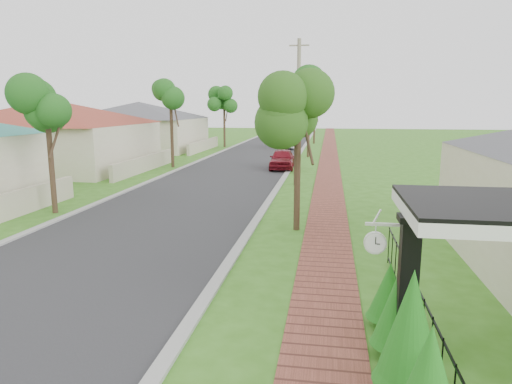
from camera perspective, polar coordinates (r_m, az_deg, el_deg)
The scene contains 16 objects.
ground at distance 9.79m, azimuth -11.51°, elevation -14.90°, with size 160.00×160.00×0.00m, color #37701A.
road at distance 29.22m, azimuth -3.29°, elevation 2.43°, with size 7.00×120.00×0.02m, color #28282B.
kerb_right at distance 28.66m, azimuth 3.86°, elevation 2.26°, with size 0.30×120.00×0.10m, color #9E9E99.
kerb_left at distance 30.21m, azimuth -10.07°, elevation 2.56°, with size 0.30×120.00×0.10m, color #9E9E99.
sidewalk at distance 28.54m, azimuth 9.07°, elevation 2.12°, with size 1.50×120.00×0.03m, color #944B3B.
porch_post at distance 7.97m, azimuth 18.32°, elevation -12.57°, with size 0.48×0.48×2.52m.
picket_fence at distance 9.16m, azimuth 19.33°, elevation -13.49°, with size 0.03×8.02×1.00m.
street_trees at distance 35.61m, azimuth -0.76°, elevation 11.25°, with size 10.70×37.65×5.89m.
hedge_row at distance 7.40m, azimuth 18.32°, elevation -16.79°, with size 0.89×4.28×2.03m.
far_house_red at distance 33.65m, azimuth -23.81°, elevation 6.65°, with size 15.56×15.56×4.60m.
far_house_grey at distance 46.03m, azimuth -14.32°, elevation 8.07°, with size 15.56×15.56×4.60m.
parked_car_red at distance 30.86m, azimuth 3.29°, elevation 4.13°, with size 1.58×3.94×1.34m, color maroon.
parked_car_white at distance 45.86m, azimuth 3.88°, elevation 6.39°, with size 1.61×4.62×1.52m, color white.
near_tree at distance 15.27m, azimuth 5.33°, elevation 10.24°, with size 2.00×2.00×5.13m.
utility_pole at distance 28.30m, azimuth 5.30°, elevation 10.52°, with size 1.20×0.24×8.13m.
station_clock at distance 8.00m, azimuth 14.76°, elevation -5.96°, with size 0.65×0.13×0.54m.
Camera 1 is at (3.24, -8.23, 4.20)m, focal length 32.00 mm.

